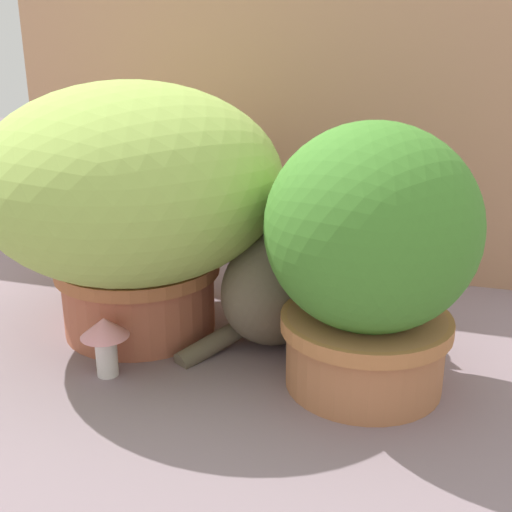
% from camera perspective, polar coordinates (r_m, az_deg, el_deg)
% --- Properties ---
extents(ground_plane, '(6.00, 6.00, 0.00)m').
position_cam_1_polar(ground_plane, '(1.13, -9.86, -10.04)').
color(ground_plane, gray).
extents(cardboard_backdrop, '(1.30, 0.03, 0.80)m').
position_cam_1_polar(cardboard_backdrop, '(1.53, 1.19, 13.57)').
color(cardboard_backdrop, tan).
rests_on(cardboard_backdrop, ground).
extents(grass_planter, '(0.55, 0.55, 0.47)m').
position_cam_1_polar(grass_planter, '(1.20, -10.91, 5.41)').
color(grass_planter, '#AA5A40').
rests_on(grass_planter, ground).
extents(leafy_planter, '(0.33, 0.33, 0.43)m').
position_cam_1_polar(leafy_planter, '(1.00, 10.14, 0.12)').
color(leafy_planter, '#B37047').
rests_on(leafy_planter, ground).
extents(cat, '(0.30, 0.34, 0.32)m').
position_cam_1_polar(cat, '(1.18, 3.01, -1.92)').
color(cat, brown).
rests_on(cat, ground).
extents(mushroom_ornament_pink, '(0.08, 0.08, 0.11)m').
position_cam_1_polar(mushroom_ornament_pink, '(1.10, -13.33, -6.96)').
color(mushroom_ornament_pink, silver).
rests_on(mushroom_ornament_pink, ground).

